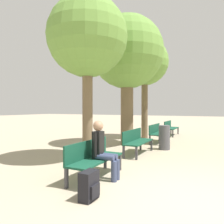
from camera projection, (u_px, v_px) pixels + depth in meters
name	position (u px, v px, depth m)	size (l,w,h in m)	color
ground_plane	(198.00, 204.00, 3.52)	(80.00, 80.00, 0.00)	tan
bench_row_0	(93.00, 156.00, 4.85)	(0.50, 1.67, 0.81)	#144733
bench_row_1	(136.00, 140.00, 7.33)	(0.50, 1.67, 0.81)	#144733
bench_row_2	(157.00, 132.00, 9.81)	(0.50, 1.67, 0.81)	#144733
bench_row_3	(170.00, 127.00, 12.30)	(0.50, 1.67, 0.81)	#144733
tree_row_0	(87.00, 38.00, 6.41)	(2.37, 2.37, 4.83)	brown
tree_row_1	(127.00, 54.00, 9.12)	(3.05, 3.05, 5.42)	brown
tree_row_2	(145.00, 63.00, 11.25)	(2.43, 2.43, 5.15)	brown
person_seated	(103.00, 148.00, 4.77)	(0.60, 0.34, 1.27)	#384260
backpack	(89.00, 186.00, 3.66)	(0.25, 0.36, 0.49)	black
trash_bin	(164.00, 137.00, 8.13)	(0.41, 0.41, 0.90)	#4C4C51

